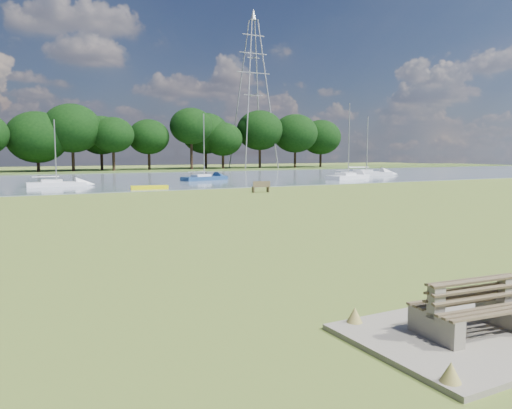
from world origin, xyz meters
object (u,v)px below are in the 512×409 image
pylon (253,70)px  sailboat_6 (366,172)px  riverbank_bench (261,187)px  sailboat_1 (56,183)px  kayak (150,187)px  sailboat_4 (348,175)px  sailboat_5 (204,177)px  bench_pair (471,309)px

pylon → sailboat_6: bearing=-89.3°
riverbank_bench → sailboat_1: bearing=139.9°
kayak → sailboat_4: size_ratio=0.35×
sailboat_5 → sailboat_1: bearing=174.0°
kayak → sailboat_1: sailboat_1 is taller
pylon → sailboat_1: bearing=-137.2°
pylon → sailboat_1: size_ratio=4.88×
riverbank_bench → sailboat_6: sailboat_6 is taller
bench_pair → sailboat_4: 53.26m
riverbank_bench → sailboat_5: sailboat_5 is taller
kayak → sailboat_5: sailboat_5 is taller
bench_pair → sailboat_4: sailboat_4 is taller
bench_pair → sailboat_1: bearing=98.0°
kayak → sailboat_4: bearing=19.9°
pylon → sailboat_6: 39.11m
riverbank_bench → sailboat_4: size_ratio=0.17×
sailboat_5 → pylon: bearing=36.7°
bench_pair → sailboat_6: (39.96, 49.93, 0.01)m
sailboat_6 → sailboat_5: bearing=-159.0°
pylon → sailboat_1: (-41.63, -38.54, -19.28)m
bench_pair → riverbank_bench: size_ratio=1.30×
pylon → sailboat_4: 45.93m
sailboat_4 → sailboat_6: sailboat_4 is taller
sailboat_6 → pylon: bearing=109.5°
pylon → riverbank_bench: bearing=-117.0°
sailboat_1 → sailboat_6: sailboat_6 is taller
pylon → sailboat_4: pylon is taller
bench_pair → kayak: bench_pair is taller
bench_pair → sailboat_1: size_ratio=0.32×
pylon → sailboat_5: 47.12m
kayak → bench_pair: bearing=-88.6°
kayak → pylon: 60.78m
bench_pair → sailboat_4: bearing=59.4°
riverbank_bench → sailboat_6: bearing=40.7°
kayak → sailboat_5: size_ratio=0.42×
sailboat_1 → sailboat_4: (33.37, -2.36, 0.08)m
pylon → sailboat_6: pylon is taller
sailboat_1 → pylon: bearing=44.2°
bench_pair → sailboat_5: 51.09m
pylon → sailboat_5: pylon is taller
sailboat_5 → bench_pair: bearing=-124.5°
riverbank_bench → pylon: size_ratio=0.05×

